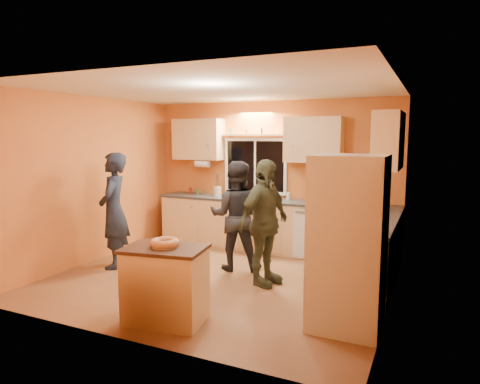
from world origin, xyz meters
The scene contains 14 objects.
ground centered at (0.00, 0.00, 0.00)m, with size 4.50×4.50×0.00m, color brown.
room_shell centered at (0.12, 0.41, 1.62)m, with size 4.54×4.04×2.61m.
back_counter centered at (0.01, 1.70, 0.45)m, with size 4.23×0.62×0.90m.
right_counter centered at (1.95, 0.50, 0.45)m, with size 0.62×1.84×0.90m.
refrigerator centered at (1.89, -0.80, 0.90)m, with size 0.72×0.70×1.80m, color silver.
island centered at (0.11, -1.48, 0.42)m, with size 0.93×0.71×0.82m.
bundt_pastry centered at (0.11, -1.48, 0.87)m, with size 0.31×0.31×0.09m, color tan.
person_left centered at (-1.71, -0.17, 0.87)m, with size 0.64×0.42×1.74m, color black.
person_center centered at (0.00, 0.50, 0.81)m, with size 0.79×0.62×1.62m, color black.
person_right centered at (0.63, 0.06, 0.84)m, with size 0.99×0.41×1.69m, color #313421.
mixing_bowl centered at (1.09, 1.67, 0.95)m, with size 0.41×0.41×0.10m, color black.
utensil_crock centered at (-0.93, 1.69, 0.99)m, with size 0.14×0.14×0.17m, color beige.
potted_plant centered at (2.00, -0.30, 1.06)m, with size 0.29×0.25×0.32m, color gray.
red_box centered at (1.93, 1.20, 0.94)m, with size 0.16×0.12×0.07m, color maroon.
Camera 1 is at (2.67, -5.14, 1.98)m, focal length 32.00 mm.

